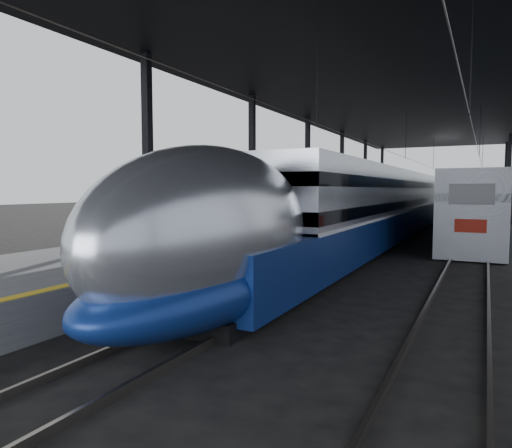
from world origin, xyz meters
The scene contains 8 objects.
ground centered at (0.00, 0.00, 0.00)m, with size 160.00×160.00×0.00m, color black.
platform centered at (-3.50, 20.00, 0.50)m, with size 6.00×80.00×1.00m, color #4C4C4F.
yellow_strip centered at (-0.70, 20.00, 1.00)m, with size 0.30×80.00×0.01m, color gold.
rails centered at (4.50, 20.00, 0.08)m, with size 6.52×80.00×0.16m.
canopy centered at (1.90, 20.00, 9.12)m, with size 18.00×75.00×9.47m.
tgv_train centered at (2.00, 25.58, 2.00)m, with size 2.98×65.20×4.27m.
second_train centered at (7.00, 37.59, 2.05)m, with size 2.93×56.05×4.04m.
child centered at (-2.68, -0.94, 1.41)m, with size 0.30×0.19×0.81m, color #50311A.
Camera 1 is at (7.58, -10.87, 3.14)m, focal length 32.00 mm.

